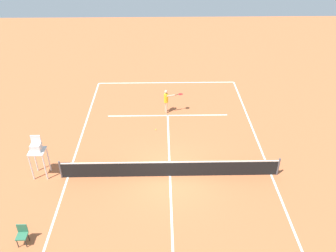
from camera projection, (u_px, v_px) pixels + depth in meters
name	position (u px, v px, depth m)	size (l,w,h in m)	color
ground_plane	(170.00, 176.00, 18.77)	(60.00, 60.00, 0.00)	#B76038
court_lines	(170.00, 176.00, 18.76)	(10.94, 22.74, 0.01)	white
tennis_net	(170.00, 169.00, 18.50)	(11.54, 0.10, 1.07)	#4C4C51
player_serving	(167.00, 99.00, 23.82)	(1.32, 0.50, 1.70)	#D8A884
tennis_ball	(156.00, 130.00, 22.47)	(0.07, 0.07, 0.07)	#CCE033
umpire_chair	(37.00, 150.00, 17.99)	(0.80, 0.80, 2.41)	silver
courtside_chair_near	(22.00, 234.00, 14.85)	(0.44, 0.46, 0.95)	#262626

